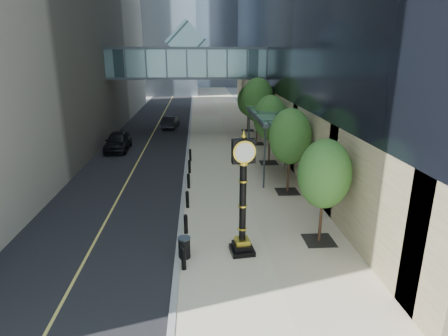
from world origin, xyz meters
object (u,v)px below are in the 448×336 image
at_px(car_far, 170,122).
at_px(car_near, 118,141).
at_px(street_clock, 243,204).
at_px(pedestrian, 285,158).
at_px(trash_bin, 184,248).

bearing_deg(car_far, car_near, 75.07).
bearing_deg(street_clock, pedestrian, 62.27).
xyz_separation_m(street_clock, car_near, (-9.15, 19.00, -1.54)).
xyz_separation_m(pedestrian, car_far, (-9.77, 17.09, -0.17)).
relative_size(street_clock, pedestrian, 3.25).
xyz_separation_m(car_near, car_far, (4.05, 10.23, -0.14)).
bearing_deg(pedestrian, car_far, -52.44).
xyz_separation_m(street_clock, pedestrian, (4.66, 12.15, -1.51)).
xyz_separation_m(trash_bin, pedestrian, (7.20, 12.40, 0.38)).
bearing_deg(car_near, trash_bin, -71.98).
height_order(trash_bin, car_far, car_far).
relative_size(street_clock, car_far, 1.26).
bearing_deg(street_clock, trash_bin, 178.95).
bearing_deg(car_far, street_clock, 106.56).
distance_m(pedestrian, car_near, 15.42).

